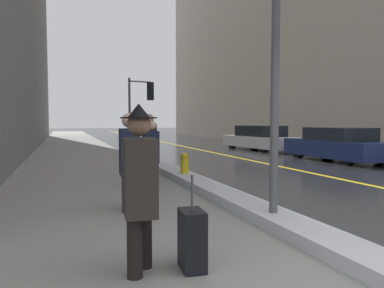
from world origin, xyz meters
The scene contains 14 objects.
ground_plane centered at (0.00, 0.00, 0.00)m, with size 160.00×160.00×0.00m, color #232326.
sidewalk_slab centered at (-2.00, 15.00, 0.01)m, with size 4.00×80.00×0.01m.
road_centre_stripe centered at (4.00, 15.00, 0.00)m, with size 0.16×80.00×0.00m.
snow_bank_curb centered at (0.17, 4.09, 0.09)m, with size 0.58×8.83×0.18m.
lamp_post centered at (0.16, 2.08, 2.99)m, with size 0.28×0.28×5.01m.
traffic_light_near centered at (1.12, 15.97, 2.58)m, with size 1.30×0.45×3.57m.
pedestrian_in_fedora centered at (-1.96, 1.01, 0.89)m, with size 0.35×0.73×1.64m.
pedestrian_with_shoulder_bag centered at (-1.63, 3.58, 0.88)m, with size 0.34×0.74×1.60m.
pedestrian_trailing centered at (-0.80, 5.59, 0.82)m, with size 0.32×0.50×1.48m.
pedestrian_in_glasses centered at (-0.55, 6.96, 0.92)m, with size 0.36×0.56×1.66m.
parked_car_navy centered at (7.00, 8.87, 0.58)m, with size 1.74×4.38×1.24m.
parked_car_white centered at (6.89, 14.52, 0.59)m, with size 2.17×4.82×1.25m.
rolling_suitcase centered at (-1.46, 0.91, 0.30)m, with size 0.25×0.38×0.95m.
fire_hydrant centered at (0.18, 6.26, 0.35)m, with size 0.20×0.20×0.70m.
Camera 1 is at (-2.64, -2.49, 1.47)m, focal length 35.00 mm.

